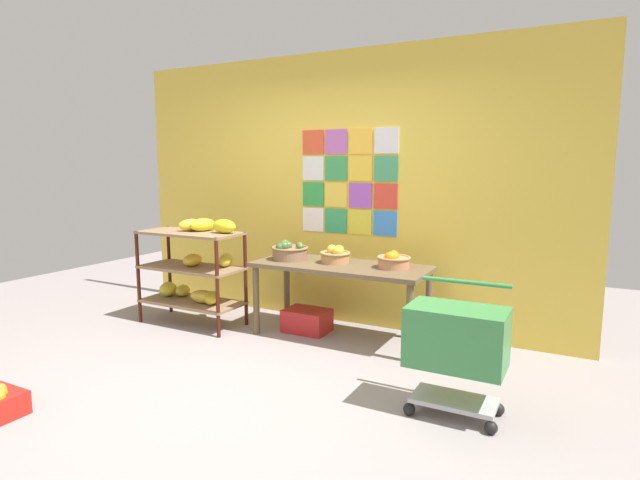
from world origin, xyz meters
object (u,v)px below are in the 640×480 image
(fruit_basket_back_left, at_px, (336,255))
(fruit_basket_centre, at_px, (393,260))
(shopping_cart, at_px, (456,341))
(fruit_basket_left, at_px, (289,251))
(banana_shelf_unit, at_px, (196,265))
(produce_crate_under_table, at_px, (307,320))
(display_table, at_px, (341,273))

(fruit_basket_back_left, relative_size, fruit_basket_centre, 0.95)
(shopping_cart, bearing_deg, fruit_basket_left, 143.37)
(shopping_cart, bearing_deg, banana_shelf_unit, 157.22)
(banana_shelf_unit, relative_size, produce_crate_under_table, 2.54)
(fruit_basket_back_left, relative_size, produce_crate_under_table, 0.67)
(fruit_basket_centre, relative_size, fruit_basket_left, 0.84)
(banana_shelf_unit, bearing_deg, produce_crate_under_table, 14.74)
(fruit_basket_left, height_order, shopping_cart, fruit_basket_left)
(fruit_basket_centre, bearing_deg, fruit_basket_left, -176.15)
(banana_shelf_unit, relative_size, fruit_basket_centre, 3.60)
(display_table, height_order, shopping_cart, shopping_cart)
(produce_crate_under_table, bearing_deg, fruit_basket_left, -174.07)
(fruit_basket_back_left, bearing_deg, shopping_cart, -37.85)
(fruit_basket_centre, distance_m, produce_crate_under_table, 1.08)
(fruit_basket_centre, relative_size, produce_crate_under_table, 0.70)
(fruit_basket_back_left, height_order, produce_crate_under_table, fruit_basket_back_left)
(display_table, height_order, fruit_basket_back_left, fruit_basket_back_left)
(produce_crate_under_table, relative_size, shopping_cart, 0.50)
(banana_shelf_unit, distance_m, fruit_basket_centre, 2.01)
(fruit_basket_left, bearing_deg, fruit_basket_back_left, 7.29)
(banana_shelf_unit, height_order, fruit_basket_back_left, banana_shelf_unit)
(fruit_basket_left, distance_m, produce_crate_under_table, 0.70)
(banana_shelf_unit, relative_size, fruit_basket_back_left, 3.80)
(display_table, height_order, produce_crate_under_table, display_table)
(fruit_basket_back_left, height_order, shopping_cart, fruit_basket_back_left)
(produce_crate_under_table, distance_m, shopping_cart, 2.00)
(banana_shelf_unit, relative_size, fruit_basket_left, 3.04)
(banana_shelf_unit, xyz_separation_m, display_table, (1.48, 0.28, 0.01))
(display_table, xyz_separation_m, fruit_basket_centre, (0.49, 0.06, 0.15))
(fruit_basket_centre, xyz_separation_m, shopping_cart, (0.82, -1.09, -0.27))
(banana_shelf_unit, xyz_separation_m, fruit_basket_centre, (1.97, 0.35, 0.16))
(fruit_basket_left, bearing_deg, shopping_cart, -28.70)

